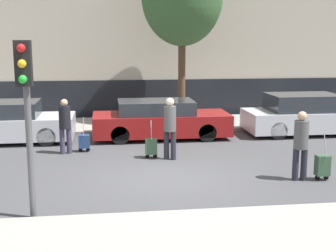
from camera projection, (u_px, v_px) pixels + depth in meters
ground_plane at (166, 178)px, 11.44m from camera, size 80.00×80.00×0.00m
sidewalk_near at (195, 240)px, 7.77m from camera, size 28.00×2.50×0.12m
sidewalk_far at (144, 124)px, 18.25m from camera, size 28.00×3.00×0.12m
building_facade at (136, 2)px, 20.98m from camera, size 28.00×3.12×9.92m
parked_car_0 at (6, 123)px, 15.32m from camera, size 4.27×1.85×1.34m
parked_car_1 at (160, 120)px, 15.91m from camera, size 4.61×1.80×1.29m
parked_car_2 at (306, 115)px, 16.63m from camera, size 4.38×1.87×1.42m
pedestrian_left at (65, 123)px, 13.68m from camera, size 0.34×0.34×1.63m
trolley_left at (84, 141)px, 14.02m from camera, size 0.34×0.29×1.05m
pedestrian_center at (170, 125)px, 13.00m from camera, size 0.34×0.34×1.75m
trolley_center at (151, 147)px, 13.26m from camera, size 0.34×0.29×1.10m
pedestrian_right at (301, 142)px, 11.08m from camera, size 0.35×0.34×1.68m
trolley_right at (322, 165)px, 11.19m from camera, size 0.34×0.29×1.15m
traffic_light at (26, 94)px, 8.33m from camera, size 0.28×0.47×3.33m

